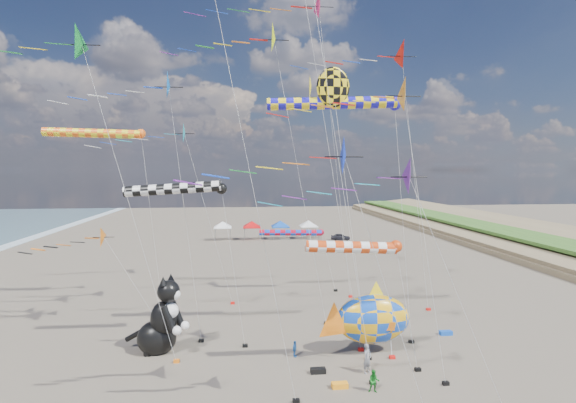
# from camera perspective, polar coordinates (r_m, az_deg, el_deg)

# --- Properties ---
(delta_kite_0) EXTENTS (11.44, 2.49, 23.15)m
(delta_kite_0) POSITION_cam_1_polar(r_m,az_deg,el_deg) (35.44, -1.90, 19.56)
(delta_kite_0) COLOR #D7F10C
(delta_kite_0) RESTS_ON ground
(delta_kite_1) EXTENTS (9.45, 2.11, 18.83)m
(delta_kite_1) POSITION_cam_1_polar(r_m,az_deg,el_deg) (32.41, -17.08, 13.27)
(delta_kite_1) COLOR blue
(delta_kite_1) RESTS_ON ground
(delta_kite_2) EXTENTS (10.28, 1.78, 7.92)m
(delta_kite_2) POSITION_cam_1_polar(r_m,az_deg,el_deg) (36.54, -23.99, -4.95)
(delta_kite_2) COLOR orange
(delta_kite_2) RESTS_ON ground
(delta_kite_3) EXTENTS (14.63, 3.03, 28.56)m
(delta_kite_3) POSITION_cam_1_polar(r_m,az_deg,el_deg) (44.18, 2.89, 23.40)
(delta_kite_3) COLOR #F4265E
(delta_kite_3) RESTS_ON ground
(delta_kite_5) EXTENTS (9.54, 2.22, 17.50)m
(delta_kite_5) POSITION_cam_1_polar(r_m,az_deg,el_deg) (25.27, 13.99, 12.89)
(delta_kite_5) COLOR orange
(delta_kite_5) RESTS_ON ground
(delta_kite_6) EXTENTS (13.53, 2.42, 20.91)m
(delta_kite_6) POSITION_cam_1_polar(r_m,az_deg,el_deg) (30.58, -25.56, 17.37)
(delta_kite_6) COLOR #12842F
(delta_kite_6) RESTS_ON ground
(delta_kite_7) EXTENTS (10.64, 1.84, 12.84)m
(delta_kite_7) POSITION_cam_1_polar(r_m,az_deg,el_deg) (20.43, 14.93, 2.23)
(delta_kite_7) COLOR #641D8B
(delta_kite_7) RESTS_ON ground
(delta_kite_9) EXTENTS (11.30, 2.76, 23.07)m
(delta_kite_9) POSITION_cam_1_polar(r_m,az_deg,el_deg) (40.02, 14.03, 17.35)
(delta_kite_9) COLOR red
(delta_kite_9) RESTS_ON ground
(delta_kite_10) EXTENTS (10.80, 1.96, 16.37)m
(delta_kite_10) POSITION_cam_1_polar(r_m,az_deg,el_deg) (40.64, -13.25, 7.97)
(delta_kite_10) COLOR #18A0B5
(delta_kite_10) RESTS_ON ground
(delta_kite_11) EXTENTS (10.84, 2.01, 13.84)m
(delta_kite_11) POSITION_cam_1_polar(r_m,az_deg,el_deg) (21.35, 6.22, 4.93)
(delta_kite_11) COLOR #102ECA
(delta_kite_11) RESTS_ON ground
(windsock_0) EXTENTS (10.29, 0.85, 17.00)m
(windsock_0) POSITION_cam_1_polar(r_m,az_deg,el_deg) (30.66, 6.44, 12.19)
(windsock_0) COLOR #1813C0
(windsock_0) RESTS_ON ground
(windsock_1) EXTENTS (9.75, 0.81, 15.69)m
(windsock_1) POSITION_cam_1_polar(r_m,az_deg,el_deg) (42.04, -23.05, 7.90)
(windsock_1) COLOR #FF6015
(windsock_1) RESTS_ON ground
(windsock_2) EXTENTS (7.05, 0.73, 8.02)m
(windsock_2) POSITION_cam_1_polar(r_m,az_deg,el_deg) (26.61, 8.85, -5.84)
(windsock_2) COLOR red
(windsock_2) RESTS_ON ground
(windsock_3) EXTENTS (7.80, 0.61, 6.31)m
(windsock_3) POSITION_cam_1_polar(r_m,az_deg,el_deg) (44.21, 0.75, -4.04)
(windsock_3) COLOR red
(windsock_3) RESTS_ON ground
(windsock_4) EXTENTS (8.01, 0.75, 11.28)m
(windsock_4) POSITION_cam_1_polar(r_m,az_deg,el_deg) (30.44, -13.68, 1.47)
(windsock_4) COLOR black
(windsock_4) RESTS_ON ground
(angelfish_kite) EXTENTS (3.74, 3.02, 18.88)m
(angelfish_kite) POSITION_cam_1_polar(r_m,az_deg,el_deg) (30.31, 5.37, 14.01)
(angelfish_kite) COLOR yellow
(angelfish_kite) RESTS_ON ground
(cat_inflatable) EXTENTS (4.39, 3.43, 5.30)m
(cat_inflatable) POSITION_cam_1_polar(r_m,az_deg,el_deg) (31.83, -15.85, -13.49)
(cat_inflatable) COLOR black
(cat_inflatable) RESTS_ON ground
(fish_inflatable) EXTENTS (6.67, 3.10, 4.85)m
(fish_inflatable) POSITION_cam_1_polar(r_m,az_deg,el_deg) (31.11, 10.61, -14.43)
(fish_inflatable) COLOR blue
(fish_inflatable) RESTS_ON ground
(person_adult) EXTENTS (0.77, 0.75, 1.79)m
(person_adult) POSITION_cam_1_polar(r_m,az_deg,el_deg) (28.81, 10.04, -19.03)
(person_adult) COLOR slate
(person_adult) RESTS_ON ground
(child_green) EXTENTS (0.70, 0.60, 1.25)m
(child_green) POSITION_cam_1_polar(r_m,az_deg,el_deg) (26.80, 10.87, -21.50)
(child_green) COLOR #177820
(child_green) RESTS_ON ground
(child_blue) EXTENTS (0.51, 0.67, 1.06)m
(child_blue) POSITION_cam_1_polar(r_m,az_deg,el_deg) (30.70, 0.86, -18.21)
(child_blue) COLOR #20549E
(child_blue) RESTS_ON ground
(kite_bag_0) EXTENTS (0.90, 0.44, 0.30)m
(kite_bag_0) POSITION_cam_1_polar(r_m,az_deg,el_deg) (27.20, 6.59, -22.16)
(kite_bag_0) COLOR orange
(kite_bag_0) RESTS_ON ground
(kite_bag_2) EXTENTS (0.90, 0.44, 0.30)m
(kite_bag_2) POSITION_cam_1_polar(r_m,az_deg,el_deg) (36.39, 19.40, -15.46)
(kite_bag_2) COLOR blue
(kite_bag_2) RESTS_ON ground
(kite_bag_3) EXTENTS (0.90, 0.44, 0.30)m
(kite_bag_3) POSITION_cam_1_polar(r_m,az_deg,el_deg) (28.75, 3.85, -20.64)
(kite_bag_3) COLOR black
(kite_bag_3) RESTS_ON ground
(tent_row) EXTENTS (19.20, 4.20, 3.80)m
(tent_row) POSITION_cam_1_polar(r_m,az_deg,el_deg) (78.48, -2.80, -2.58)
(tent_row) COLOR white
(tent_row) RESTS_ON ground
(parked_car) EXTENTS (3.53, 1.98, 1.13)m
(parked_car) POSITION_cam_1_polar(r_m,az_deg,el_deg) (78.73, 6.68, -4.47)
(parked_car) COLOR #26262D
(parked_car) RESTS_ON ground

